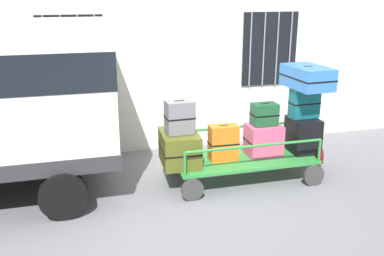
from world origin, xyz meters
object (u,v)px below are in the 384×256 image
luggage_cart (243,160)px  suitcase_center_middle (264,114)px  suitcase_midright_middle (304,103)px  backpack (317,156)px  suitcase_midleft_bottom (223,143)px  suitcase_midright_bottom (303,135)px  suitcase_midright_top (307,77)px  suitcase_left_bottom (179,148)px  suitcase_center_bottom (263,140)px  suitcase_left_middle (180,117)px

luggage_cart → suitcase_center_middle: bearing=3.4°
suitcase_center_middle → suitcase_midright_middle: suitcase_midright_middle is taller
luggage_cart → backpack: bearing=4.3°
suitcase_midleft_bottom → suitcase_midright_middle: (1.51, 0.06, 0.58)m
suitcase_midright_bottom → suitcase_midright_top: suitcase_midright_top is taller
suitcase_left_bottom → suitcase_center_bottom: suitcase_center_bottom is taller
luggage_cart → suitcase_midright_middle: (1.13, 0.03, 0.95)m
suitcase_left_bottom → suitcase_midright_bottom: bearing=-0.0°
suitcase_left_middle → suitcase_midleft_bottom: bearing=-0.5°
suitcase_midright_middle → suitcase_left_middle: bearing=-178.5°
suitcase_left_bottom → backpack: suitcase_left_bottom is taller
suitcase_midright_bottom → suitcase_midright_top: (0.00, 0.01, 1.04)m
suitcase_left_bottom → suitcase_center_middle: 1.58m
suitcase_center_bottom → suitcase_midright_top: suitcase_midright_top is taller
suitcase_midleft_bottom → suitcase_midright_top: size_ratio=0.64×
suitcase_center_middle → suitcase_midright_top: (0.75, -0.02, 0.61)m
luggage_cart → suitcase_midright_bottom: bearing=-0.1°
suitcase_center_middle → suitcase_midright_middle: 0.77m
luggage_cart → suitcase_midright_bottom: 1.19m
suitcase_midright_top → suitcase_midleft_bottom: bearing=-178.4°
luggage_cart → suitcase_center_middle: (0.38, 0.02, 0.80)m
suitcase_left_bottom → suitcase_midright_bottom: (2.26, -0.00, 0.04)m
suitcase_left_bottom → suitcase_left_middle: size_ratio=1.58×
suitcase_left_bottom → backpack: 2.71m
suitcase_midleft_bottom → suitcase_center_middle: suitcase_center_middle is taller
luggage_cart → suitcase_midleft_bottom: suitcase_midleft_bottom is taller
suitcase_midright_middle → backpack: size_ratio=1.22×
suitcase_left_bottom → suitcase_left_middle: suitcase_left_middle is taller
suitcase_center_bottom → suitcase_midright_bottom: suitcase_midright_bottom is taller
suitcase_midleft_bottom → suitcase_center_bottom: bearing=3.0°
suitcase_center_bottom → suitcase_left_bottom: bearing=-179.8°
suitcase_left_middle → suitcase_center_bottom: suitcase_left_middle is taller
luggage_cart → suitcase_midright_middle: size_ratio=4.63×
suitcase_midright_bottom → suitcase_midright_middle: suitcase_midright_middle is taller
suitcase_left_middle → backpack: 2.85m
suitcase_left_middle → suitcase_midleft_bottom: (0.75, -0.01, -0.51)m
suitcase_left_bottom → suitcase_center_middle: bearing=0.9°
suitcase_midright_bottom → suitcase_midright_top: size_ratio=0.64×
suitcase_midright_middle → suitcase_midright_bottom: bearing=-90.0°
suitcase_midright_middle → suitcase_midright_top: bearing=-90.0°
suitcase_center_bottom → suitcase_midright_top: (0.75, 0.00, 1.07)m
backpack → suitcase_left_middle: bearing=-176.8°
suitcase_left_bottom → suitcase_center_middle: size_ratio=1.95×
luggage_cart → suitcase_left_middle: (-1.13, -0.03, 0.88)m
suitcase_midright_bottom → suitcase_center_bottom: bearing=179.6°
suitcase_left_middle → suitcase_midright_top: bearing=0.9°
suitcase_left_middle → suitcase_midright_middle: 2.26m
suitcase_left_bottom → suitcase_center_middle: (1.51, 0.02, 0.46)m
suitcase_center_middle → suitcase_midright_bottom: 0.87m
luggage_cart → suitcase_center_middle: 0.88m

